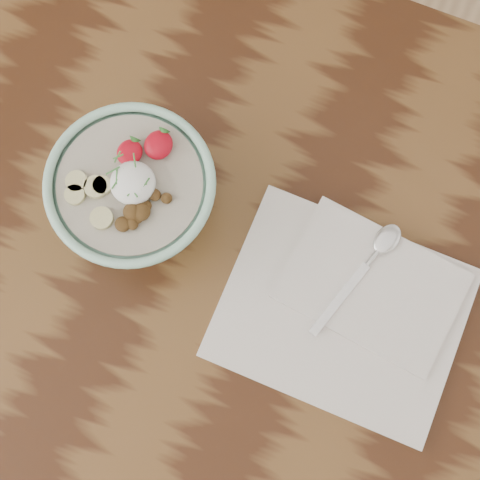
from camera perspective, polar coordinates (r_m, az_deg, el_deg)
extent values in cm
cube|color=#391D0E|center=(84.69, 3.85, -5.46)|extent=(160.00, 90.00, 4.00)
cylinder|color=#4C2D19|center=(148.68, -19.32, 17.13)|extent=(7.00, 7.00, 71.00)
cylinder|color=#9ED5BB|center=(85.16, -8.35, 2.80)|extent=(8.54, 8.54, 1.22)
torus|color=#9ED5BB|center=(75.72, -9.43, 4.79)|extent=(19.42, 19.42, 1.12)
cylinder|color=#BFB59E|center=(76.29, -9.35, 4.65)|extent=(16.47, 16.47, 1.02)
ellipsoid|color=white|center=(74.74, -9.13, 4.83)|extent=(5.08, 5.08, 2.80)
ellipsoid|color=#B50818|center=(75.90, -6.97, 8.06)|extent=(3.20, 3.52, 1.76)
cone|color=#286623|center=(76.04, -6.56, 9.08)|extent=(1.40, 1.03, 1.52)
ellipsoid|color=#B50818|center=(76.15, -9.40, 7.37)|extent=(2.86, 3.14, 1.57)
cone|color=#286623|center=(76.20, -9.04, 8.30)|extent=(1.40, 1.03, 1.52)
cylinder|color=#CDC587|center=(76.23, -13.92, 3.75)|extent=(2.27, 2.27, 0.70)
cylinder|color=#CDC587|center=(74.85, -11.72, 1.83)|extent=(2.54, 2.54, 0.70)
cylinder|color=#CDC587|center=(76.64, -13.76, 4.88)|extent=(2.44, 2.44, 0.70)
cylinder|color=#CDC587|center=(75.87, -11.65, 4.59)|extent=(2.14, 2.14, 0.70)
cylinder|color=#CDC587|center=(75.97, -12.20, 4.44)|extent=(2.61, 2.61, 0.70)
ellipsoid|color=#563B19|center=(74.11, -9.21, 2.40)|extent=(2.35, 2.39, 1.50)
ellipsoid|color=#563B19|center=(74.34, -8.08, 2.94)|extent=(1.54, 1.42, 0.75)
ellipsoid|color=#563B19|center=(73.95, -9.20, 1.41)|extent=(2.05, 2.02, 1.07)
ellipsoid|color=#563B19|center=(73.95, -8.41, 2.40)|extent=(2.48, 2.56, 1.33)
ellipsoid|color=#563B19|center=(74.10, -8.79, 1.79)|extent=(1.32, 1.15, 1.01)
ellipsoid|color=#563B19|center=(74.01, -9.98, 1.34)|extent=(2.46, 2.45, 1.07)
ellipsoid|color=#563B19|center=(74.71, -7.68, 4.07)|extent=(1.86, 1.84, 0.76)
ellipsoid|color=#563B19|center=(74.48, -7.31, 3.85)|extent=(1.85, 1.79, 0.94)
ellipsoid|color=#563B19|center=(74.08, -8.91, 1.91)|extent=(1.77, 1.87, 0.86)
ellipsoid|color=#563B19|center=(74.28, -6.30, 3.57)|extent=(1.49, 1.47, 0.83)
cylinder|color=#3F8538|center=(73.79, -8.67, 5.39)|extent=(1.24, 1.05, 0.23)
cylinder|color=#3F8538|center=(73.96, -10.59, 4.78)|extent=(0.39, 1.45, 0.23)
cylinder|color=#3F8538|center=(74.90, -10.42, 7.00)|extent=(0.25, 1.45, 0.23)
cylinder|color=#3F8538|center=(73.93, -9.42, 5.34)|extent=(1.15, 0.80, 0.22)
cylinder|color=#3F8538|center=(73.28, -8.98, 3.96)|extent=(1.01, 0.72, 0.22)
cylinder|color=#3F8538|center=(74.16, -10.48, 5.32)|extent=(0.85, 1.68, 0.24)
cylinder|color=#3F8538|center=(74.89, -10.35, 7.01)|extent=(0.98, 1.03, 0.22)
cylinder|color=#3F8538|center=(73.42, -8.09, 4.76)|extent=(0.46, 1.62, 0.24)
cylinder|color=#3F8538|center=(73.38, -9.24, 4.09)|extent=(0.65, 1.31, 0.23)
cylinder|color=#3F8538|center=(74.14, -9.91, 5.58)|extent=(0.59, 1.21, 0.22)
cylinder|color=#3F8538|center=(73.45, -8.50, 4.65)|extent=(1.33, 0.95, 0.23)
cylinder|color=#3F8538|center=(74.43, -8.98, 6.70)|extent=(1.10, 1.63, 0.24)
cylinder|color=#3F8538|center=(74.47, -10.80, 5.84)|extent=(1.20, 1.46, 0.24)
cylinder|color=#3F8538|center=(73.87, -9.67, 5.07)|extent=(1.23, 0.43, 0.22)
cube|color=silver|center=(82.73, 8.64, -6.17)|extent=(28.75, 23.30, 1.10)
cube|color=silver|center=(82.92, 11.19, -3.83)|extent=(22.35, 16.54, 0.66)
cube|color=silver|center=(81.50, 8.49, -5.01)|extent=(4.17, 10.63, 0.33)
cylinder|color=silver|center=(82.93, 11.34, -1.34)|extent=(1.46, 2.89, 0.66)
ellipsoid|color=silver|center=(83.59, 12.45, 0.08)|extent=(4.02, 4.97, 0.89)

